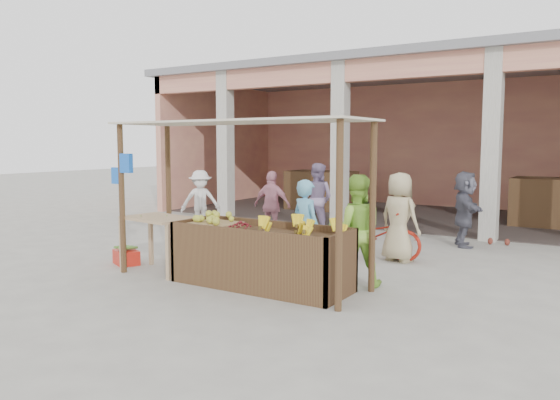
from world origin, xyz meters
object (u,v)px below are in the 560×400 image
Objects in this scene: motorcycle at (374,234)px; fruit_stall at (261,259)px; red_crate at (126,257)px; vendor_green at (356,227)px; side_table at (159,226)px; vendor_blue at (306,224)px.

fruit_stall is at bearing 155.49° from motorcycle.
vendor_green is (3.88, 0.82, 0.73)m from red_crate.
vendor_green is at bearing -176.23° from motorcycle.
vendor_green reaches higher than side_table.
red_crate is 4.33m from motorcycle.
vendor_green is 0.98× the size of motorcycle.
motorcycle is at bearing -104.23° from vendor_green.
motorcycle reaches higher than side_table.
vendor_green is (3.00, 0.92, 0.10)m from side_table.
side_table is at bearing 49.14° from vendor_blue.
vendor_blue is at bearing 153.22° from motorcycle.
red_crate is 4.03m from vendor_green.
fruit_stall reaches higher than red_crate.
vendor_blue is at bearing 43.63° from red_crate.
motorcycle is (3.42, 2.64, 0.33)m from red_crate.
vendor_green is at bearing 36.51° from red_crate.
vendor_green is at bearing 35.57° from fruit_stall.
fruit_stall is 5.56× the size of red_crate.
fruit_stall is 1.49× the size of motorcycle.
fruit_stall is 2.18× the size of side_table.
red_crate is (-2.76, -0.02, -0.28)m from fruit_stall.
vendor_blue reaches higher than motorcycle.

